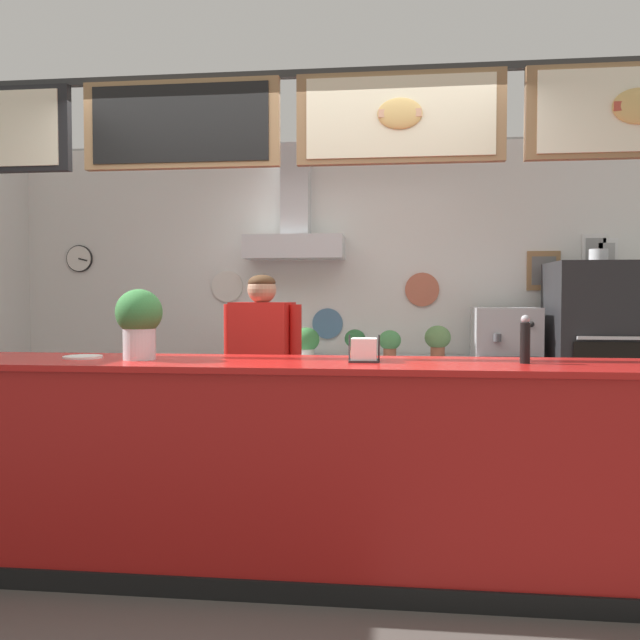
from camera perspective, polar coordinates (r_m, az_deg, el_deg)
name	(u,v)px	position (r m, az deg, el deg)	size (l,w,h in m)	color
ground_plane	(288,552)	(3.68, -2.95, -20.25)	(6.84, 6.84, 0.00)	#514C47
back_wall_assembly	(325,288)	(5.51, 0.43, 2.88)	(5.70, 2.34, 2.76)	gray
service_counter	(279,467)	(3.27, -3.70, -13.16)	(4.17, 0.66, 1.08)	#B21916
back_prep_counter	(390,412)	(5.32, 6.36, -8.27)	(2.32, 0.62, 0.90)	#B7BABF
pizza_oven	(597,368)	(5.41, 23.76, -4.02)	(0.72, 0.67, 1.77)	#232326
shop_worker	(262,378)	(4.38, -5.26, -5.28)	(0.57, 0.30, 1.55)	#232328
espresso_machine	(506,334)	(5.30, 16.46, -1.21)	(0.51, 0.49, 0.42)	#B7BABF
potted_sage	(306,341)	(5.31, -1.26, -1.90)	(0.23, 0.23, 0.25)	beige
potted_oregano	(355,340)	(5.28, 3.19, -1.86)	(0.17, 0.17, 0.23)	#9E563D
potted_thyme	(390,342)	(5.22, 6.34, -2.00)	(0.18, 0.18, 0.23)	#9E563D
potted_basil	(438,339)	(5.28, 10.61, -1.71)	(0.21, 0.21, 0.27)	#9E563D
basil_vase	(139,322)	(3.33, -16.06, -0.19)	(0.23, 0.23, 0.36)	silver
pepper_grinder	(525,340)	(3.19, 18.08, -1.69)	(0.05, 0.05, 0.23)	black
napkin_holder	(364,351)	(3.12, 4.02, -2.79)	(0.15, 0.15, 0.13)	#262628
condiment_plate	(83,357)	(3.52, -20.68, -3.15)	(0.20, 0.20, 0.01)	white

